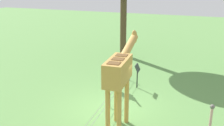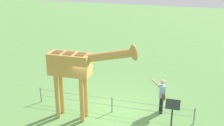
% 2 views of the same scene
% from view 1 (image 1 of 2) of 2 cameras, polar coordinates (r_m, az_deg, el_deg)
% --- Properties ---
extents(ground_plane, '(60.00, 60.00, 0.00)m').
position_cam_1_polar(ground_plane, '(12.58, 0.29, -9.47)').
color(ground_plane, '#60934C').
extents(giraffe, '(3.67, 0.72, 3.50)m').
position_cam_1_polar(giraffe, '(10.37, 1.68, -1.85)').
color(giraffe, '#C69347').
rests_on(giraffe, ground_plane).
extents(visitor, '(0.67, 0.57, 1.69)m').
position_cam_1_polar(visitor, '(14.22, 0.02, -2.08)').
color(visitor, black).
rests_on(visitor, ground_plane).
extents(info_sign, '(0.56, 0.21, 1.32)m').
position_cam_1_polar(info_sign, '(14.41, 5.35, -1.69)').
color(info_sign, black).
rests_on(info_sign, ground_plane).
extents(wire_fence, '(7.05, 0.05, 0.75)m').
position_cam_1_polar(wire_fence, '(12.44, -0.46, -7.71)').
color(wire_fence, slate).
rests_on(wire_fence, ground_plane).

